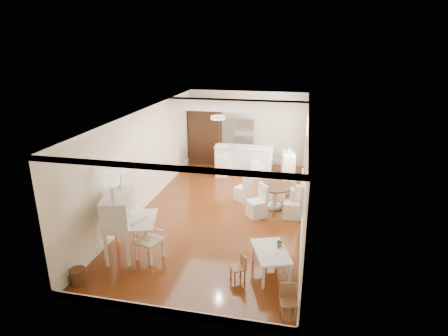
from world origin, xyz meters
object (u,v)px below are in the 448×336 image
at_px(slip_chair_far, 243,187).
at_px(bar_stool_right, 255,165).
at_px(sideboard, 288,165).
at_px(secretary_bureau, 120,225).
at_px(kids_chair_b, 272,255).
at_px(kids_chair_c, 288,301).
at_px(kids_table, 271,262).
at_px(bar_stool_left, 222,161).
at_px(kids_chair_a, 238,267).
at_px(pantry_cabinet, 205,134).
at_px(breakfast_counter, 244,160).
at_px(gustavian_armchair, 149,240).
at_px(fridge, 253,143).
at_px(slip_chair_near, 257,201).
at_px(wicker_basket, 78,276).
at_px(dining_table, 275,197).

xyz_separation_m(slip_chair_far, bar_stool_right, (0.09, 2.08, 0.04)).
bearing_deg(sideboard, secretary_bureau, -128.30).
distance_m(kids_chair_b, kids_chair_c, 1.51).
bearing_deg(kids_table, bar_stool_left, 112.14).
xyz_separation_m(kids_table, bar_stool_right, (-1.08, 5.67, 0.20)).
xyz_separation_m(kids_chair_a, pantry_cabinet, (-2.62, 7.36, 0.87)).
distance_m(kids_chair_b, breakfast_counter, 5.89).
relative_size(gustavian_armchair, kids_chair_b, 1.65).
bearing_deg(slip_chair_far, kids_chair_c, 47.56).
bearing_deg(fridge, slip_chair_near, -80.79).
height_order(secretary_bureau, bar_stool_right, secretary_bureau).
height_order(secretary_bureau, sideboard, secretary_bureau).
relative_size(breakfast_counter, fridge, 1.14).
bearing_deg(secretary_bureau, gustavian_armchair, -20.03).
relative_size(wicker_basket, slip_chair_near, 0.34).
bearing_deg(slip_chair_near, wicker_basket, -75.25).
relative_size(kids_chair_c, slip_chair_near, 0.66).
bearing_deg(kids_chair_a, wicker_basket, -108.78).
relative_size(kids_chair_c, breakfast_counter, 0.29).
xyz_separation_m(slip_chair_near, slip_chair_far, (-0.55, 1.01, -0.04)).
bearing_deg(breakfast_counter, secretary_bureau, -107.07).
bearing_deg(slip_chair_near, breakfast_counter, 159.47).
bearing_deg(gustavian_armchair, kids_chair_b, -67.70).
height_order(secretary_bureau, slip_chair_far, secretary_bureau).
relative_size(kids_table, fridge, 0.59).
bearing_deg(kids_chair_a, bar_stool_right, 151.48).
bearing_deg(kids_table, fridge, 100.87).
height_order(wicker_basket, slip_chair_near, slip_chair_near).
bearing_deg(pantry_cabinet, gustavian_armchair, -85.27).
bearing_deg(breakfast_counter, kids_chair_c, -74.63).
bearing_deg(wicker_basket, pantry_cabinet, 86.83).
xyz_separation_m(wicker_basket, sideboard, (3.72, 7.14, 0.28)).
relative_size(gustavian_armchair, sideboard, 1.00).
bearing_deg(pantry_cabinet, breakfast_counter, -32.43).
distance_m(wicker_basket, bar_stool_right, 7.29).
bearing_deg(kids_chair_a, bar_stool_left, 162.60).
xyz_separation_m(slip_chair_near, fridge, (-0.71, 4.39, 0.44)).
distance_m(dining_table, sideboard, 2.73).
xyz_separation_m(secretary_bureau, kids_chair_c, (3.76, -1.27, -0.42)).
height_order(kids_chair_a, kids_chair_c, kids_chair_c).
bearing_deg(pantry_cabinet, secretary_bureau, -90.83).
height_order(gustavian_armchair, pantry_cabinet, pantry_cabinet).
distance_m(kids_chair_b, slip_chair_near, 2.43).
bearing_deg(bar_stool_left, fridge, 43.14).
height_order(secretary_bureau, kids_chair_a, secretary_bureau).
distance_m(dining_table, pantry_cabinet, 4.87).
height_order(wicker_basket, kids_table, kids_table).
distance_m(gustavian_armchair, slip_chair_near, 3.28).
distance_m(secretary_bureau, sideboard, 6.84).
distance_m(kids_chair_a, fridge, 7.39).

